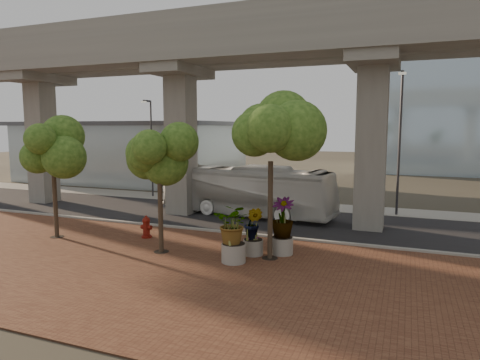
% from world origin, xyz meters
% --- Properties ---
extents(ground, '(160.00, 160.00, 0.00)m').
position_xyz_m(ground, '(0.00, 0.00, 0.00)').
color(ground, '#373328').
rests_on(ground, ground).
extents(brick_plaza, '(70.00, 13.00, 0.06)m').
position_xyz_m(brick_plaza, '(0.00, -8.00, 0.03)').
color(brick_plaza, brown).
rests_on(brick_plaza, ground).
extents(asphalt_road, '(90.00, 8.00, 0.04)m').
position_xyz_m(asphalt_road, '(0.00, 2.00, 0.02)').
color(asphalt_road, black).
rests_on(asphalt_road, ground).
extents(curb_strip, '(70.00, 0.25, 0.16)m').
position_xyz_m(curb_strip, '(0.00, -2.00, 0.08)').
color(curb_strip, '#99978E').
rests_on(curb_strip, ground).
extents(far_sidewalk, '(90.00, 3.00, 0.06)m').
position_xyz_m(far_sidewalk, '(0.00, 7.50, 0.03)').
color(far_sidewalk, '#99978E').
rests_on(far_sidewalk, ground).
extents(transit_viaduct, '(72.00, 5.60, 12.40)m').
position_xyz_m(transit_viaduct, '(0.00, 2.00, 7.29)').
color(transit_viaduct, gray).
rests_on(transit_viaduct, ground).
extents(station_pavilion, '(23.00, 13.00, 6.30)m').
position_xyz_m(station_pavilion, '(-20.00, 16.00, 3.22)').
color(station_pavilion, '#AABBC2').
rests_on(station_pavilion, ground).
extents(transit_bus, '(11.87, 4.16, 3.24)m').
position_xyz_m(transit_bus, '(-1.74, 2.89, 1.62)').
color(transit_bus, silver).
rests_on(transit_bus, ground).
extents(fire_hydrant, '(0.57, 0.52, 1.15)m').
position_xyz_m(fire_hydrant, '(-4.51, -4.44, 0.61)').
color(fire_hydrant, maroon).
rests_on(fire_hydrant, ground).
extents(planter_front, '(2.29, 2.29, 2.52)m').
position_xyz_m(planter_front, '(1.23, -6.54, 1.59)').
color(planter_front, gray).
rests_on(planter_front, ground).
extents(planter_right, '(2.41, 2.41, 2.57)m').
position_xyz_m(planter_right, '(2.82, -4.65, 1.62)').
color(planter_right, gray).
rests_on(planter_right, ground).
extents(planter_left, '(1.98, 1.98, 2.17)m').
position_xyz_m(planter_left, '(1.65, -5.24, 1.38)').
color(planter_left, gray).
rests_on(planter_left, ground).
extents(street_tree_far_west, '(3.51, 3.51, 6.28)m').
position_xyz_m(street_tree_far_west, '(-8.93, -6.04, 4.71)').
color(street_tree_far_west, '#463728').
rests_on(street_tree_far_west, ground).
extents(street_tree_near_west, '(3.35, 3.35, 5.84)m').
position_xyz_m(street_tree_near_west, '(-2.43, -6.36, 4.35)').
color(street_tree_near_west, '#463728').
rests_on(street_tree_near_west, ground).
extents(street_tree_near_east, '(3.88, 3.88, 7.15)m').
position_xyz_m(street_tree_near_east, '(2.50, -5.47, 5.42)').
color(street_tree_near_east, '#463728').
rests_on(street_tree_near_east, ground).
extents(streetlamp_west, '(0.39, 1.14, 7.85)m').
position_xyz_m(streetlamp_west, '(-11.65, 7.08, 4.58)').
color(streetlamp_west, '#2A2A2E').
rests_on(streetlamp_west, ground).
extents(streetlamp_east, '(0.45, 1.32, 9.13)m').
position_xyz_m(streetlamp_east, '(7.38, 6.43, 5.33)').
color(streetlamp_east, '#2F2F34').
rests_on(streetlamp_east, ground).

